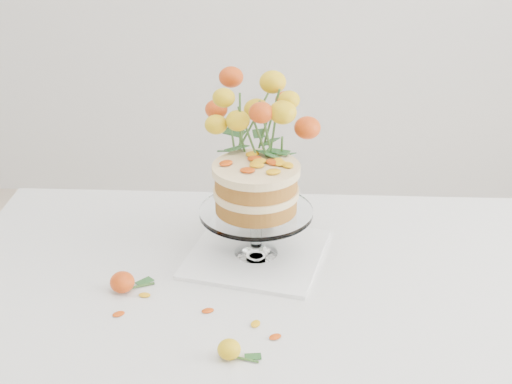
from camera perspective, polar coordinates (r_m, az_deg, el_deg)
table at (r=1.60m, az=0.93°, el=-9.97°), size 1.43×0.93×0.76m
napkin at (r=1.66m, az=0.01°, el=-4.99°), size 0.36×0.36×0.01m
cake_stand at (r=1.59m, az=0.01°, el=-0.04°), size 0.26×0.26×0.23m
rose_vase at (r=1.64m, az=-0.01°, el=4.14°), size 0.28×0.28×0.43m
loose_rose_near at (r=1.35m, az=-2.15°, el=-12.48°), size 0.08×0.04×0.04m
loose_rose_far at (r=1.56m, az=-10.63°, el=-7.10°), size 0.09×0.06×0.04m
stray_petal_a at (r=1.48m, az=-3.88°, el=-9.46°), size 0.03×0.02×0.00m
stray_petal_b at (r=1.44m, az=-0.04°, el=-10.51°), size 0.03×0.02×0.00m
stray_petal_c at (r=1.41m, az=1.54°, el=-11.52°), size 0.03×0.02×0.00m
stray_petal_d at (r=1.54m, az=-8.90°, el=-8.16°), size 0.03×0.02×0.00m
stray_petal_e at (r=1.50m, az=-10.93°, el=-9.57°), size 0.03×0.02×0.00m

